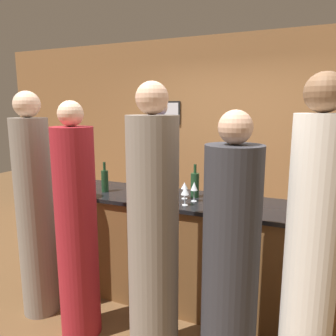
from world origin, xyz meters
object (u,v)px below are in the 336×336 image
Objects in this scene: guest_4 at (35,213)px; wine_bottle_1 at (195,185)px; guest_0 at (153,238)px; guest_1 at (230,264)px; bartender at (159,186)px; wine_bottle_0 at (105,180)px; guest_3 at (77,230)px; guest_2 at (311,252)px.

wine_bottle_1 is at bearing 31.73° from guest_4.
guest_4 reaches higher than wine_bottle_1.
guest_1 is (0.54, 0.02, -0.09)m from guest_0.
bartender is 6.59× the size of wine_bottle_0.
guest_4 is at bearing 174.74° from guest_0.
bartender reaches higher than wine_bottle_0.
guest_3 reaches higher than wine_bottle_0.
bartender is 0.96× the size of guest_2.
guest_4 is (-1.19, 0.11, -0.00)m from guest_0.
wine_bottle_1 is at bearing 10.43° from wine_bottle_0.
guest_1 is 1.58m from wine_bottle_0.
guest_3 is 6.37× the size of wine_bottle_0.
guest_0 reaches higher than wine_bottle_1.
bartender is 1.49m from guest_4.
guest_2 is (1.01, 0.12, 0.03)m from guest_0.
wine_bottle_0 is (0.33, 0.58, 0.20)m from guest_4.
guest_4 is at bearing 177.14° from guest_1.
guest_4 is at bearing -179.66° from guest_2.
bartender is at bearing 75.61° from wine_bottle_0.
wine_bottle_0 is at bearing 163.03° from guest_2.
bartender is 0.99× the size of guest_4.
guest_0 is 0.68m from guest_3.
wine_bottle_1 is at bearing 122.41° from guest_1.
bartender is 1.48m from guest_3.
guest_2 reaches higher than bartender.
wine_bottle_0 is at bearing 154.43° from guest_1.
guest_0 is 0.88m from wine_bottle_1.
wine_bottle_0 is at bearing 75.61° from bartender.
guest_3 reaches higher than wine_bottle_1.
guest_1 is 0.49m from guest_2.
guest_3 is 6.09× the size of wine_bottle_1.
bartender reaches higher than guest_3.
guest_0 is 1.02m from guest_2.
guest_0 reaches higher than bartender.
bartender is 1.07× the size of guest_1.
guest_4 reaches higher than guest_1.
bartender is at bearing 89.35° from guest_3.
guest_1 is at bearing -25.57° from wine_bottle_0.
wine_bottle_0 is (-0.86, 0.69, 0.19)m from guest_0.
guest_3 is 0.53m from guest_4.
guest_3 is at bearing -10.25° from guest_4.
wine_bottle_0 is (-1.87, 0.57, 0.16)m from guest_2.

